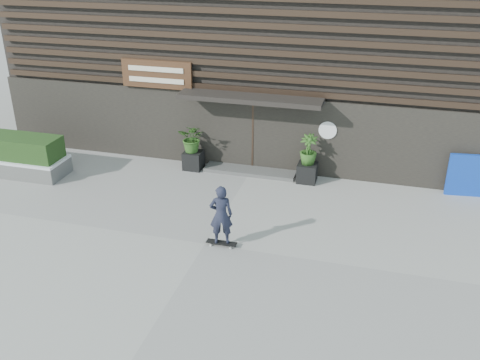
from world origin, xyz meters
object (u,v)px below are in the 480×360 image
(raised_bed, at_px, (15,165))
(skateboarder, at_px, (221,215))
(blue_tarp, at_px, (472,176))
(planter_pot_right, at_px, (307,173))
(planter_pot_left, at_px, (193,160))

(raised_bed, xyz_separation_m, skateboarder, (7.86, -2.52, 0.62))
(raised_bed, distance_m, blue_tarp, 14.33)
(raised_bed, height_order, blue_tarp, blue_tarp)
(blue_tarp, bearing_deg, skateboarder, -150.59)
(blue_tarp, bearing_deg, planter_pot_right, 176.49)
(planter_pot_right, bearing_deg, blue_tarp, 3.55)
(planter_pot_left, relative_size, blue_tarp, 0.43)
(planter_pot_right, relative_size, skateboarder, 0.36)
(planter_pot_right, relative_size, blue_tarp, 0.43)
(raised_bed, distance_m, skateboarder, 8.28)
(skateboarder, bearing_deg, planter_pot_left, 118.10)
(planter_pot_right, distance_m, blue_tarp, 4.86)
(skateboarder, bearing_deg, blue_tarp, 36.48)
(planter_pot_right, bearing_deg, skateboarder, -108.65)
(planter_pot_right, xyz_separation_m, blue_tarp, (4.83, 0.30, 0.36))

